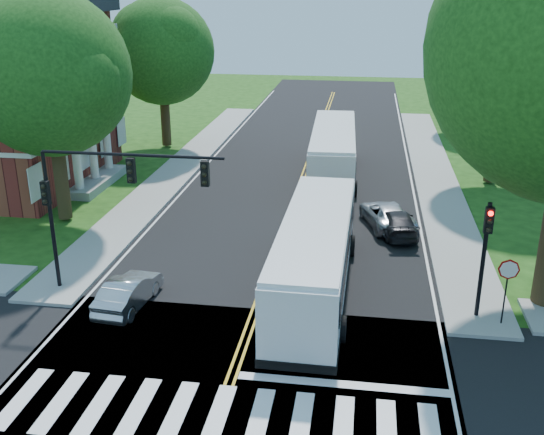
% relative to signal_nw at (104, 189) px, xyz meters
% --- Properties ---
extents(ground, '(140.00, 140.00, 0.00)m').
position_rel_signal_nw_xyz_m(ground, '(5.86, -6.43, -4.38)').
color(ground, '#194010').
rests_on(ground, ground).
extents(road, '(14.00, 96.00, 0.01)m').
position_rel_signal_nw_xyz_m(road, '(5.86, 11.57, -4.37)').
color(road, black).
rests_on(road, ground).
extents(cross_road, '(60.00, 12.00, 0.01)m').
position_rel_signal_nw_xyz_m(cross_road, '(5.86, -6.43, -4.37)').
color(cross_road, black).
rests_on(cross_road, ground).
extents(center_line, '(0.36, 70.00, 0.01)m').
position_rel_signal_nw_xyz_m(center_line, '(5.86, 15.57, -4.36)').
color(center_line, gold).
rests_on(center_line, road).
extents(edge_line_w, '(0.12, 70.00, 0.01)m').
position_rel_signal_nw_xyz_m(edge_line_w, '(-0.94, 15.57, -4.36)').
color(edge_line_w, silver).
rests_on(edge_line_w, road).
extents(edge_line_e, '(0.12, 70.00, 0.01)m').
position_rel_signal_nw_xyz_m(edge_line_e, '(12.66, 15.57, -4.36)').
color(edge_line_e, silver).
rests_on(edge_line_e, road).
extents(crosswalk, '(12.60, 3.00, 0.01)m').
position_rel_signal_nw_xyz_m(crosswalk, '(5.86, -6.93, -4.36)').
color(crosswalk, silver).
rests_on(crosswalk, road).
extents(stop_bar, '(6.60, 0.40, 0.01)m').
position_rel_signal_nw_xyz_m(stop_bar, '(9.36, -4.83, -4.36)').
color(stop_bar, silver).
rests_on(stop_bar, road).
extents(sidewalk_nw, '(2.60, 40.00, 0.15)m').
position_rel_signal_nw_xyz_m(sidewalk_nw, '(-2.44, 18.57, -4.30)').
color(sidewalk_nw, gray).
rests_on(sidewalk_nw, ground).
extents(sidewalk_ne, '(2.60, 40.00, 0.15)m').
position_rel_signal_nw_xyz_m(sidewalk_ne, '(14.16, 18.57, -4.30)').
color(sidewalk_ne, gray).
rests_on(sidewalk_ne, ground).
extents(tree_west_near, '(8.00, 8.00, 11.40)m').
position_rel_signal_nw_xyz_m(tree_west_near, '(-5.64, 7.57, 3.15)').
color(tree_west_near, '#2F2212').
rests_on(tree_west_near, ground).
extents(tree_west_far, '(7.60, 7.60, 10.67)m').
position_rel_signal_nw_xyz_m(tree_west_far, '(-5.14, 23.57, 2.62)').
color(tree_west_far, '#2F2212').
rests_on(tree_west_far, ground).
extents(tree_east_mid, '(8.40, 8.40, 11.93)m').
position_rel_signal_nw_xyz_m(tree_east_mid, '(17.36, 17.57, 3.48)').
color(tree_east_mid, '#2F2212').
rests_on(tree_east_mid, ground).
extents(tree_east_far, '(7.20, 7.20, 10.34)m').
position_rel_signal_nw_xyz_m(tree_east_far, '(18.36, 33.57, 2.48)').
color(tree_east_far, '#2F2212').
rests_on(tree_east_far, ground).
extents(signal_nw, '(7.15, 0.46, 5.66)m').
position_rel_signal_nw_xyz_m(signal_nw, '(0.00, 0.00, 0.00)').
color(signal_nw, black).
rests_on(signal_nw, ground).
extents(signal_ne, '(0.30, 0.46, 4.40)m').
position_rel_signal_nw_xyz_m(signal_ne, '(14.06, 0.01, -1.41)').
color(signal_ne, black).
rests_on(signal_ne, ground).
extents(stop_sign, '(0.76, 0.08, 2.53)m').
position_rel_signal_nw_xyz_m(stop_sign, '(14.86, -0.45, -2.35)').
color(stop_sign, black).
rests_on(stop_sign, ground).
extents(bus_lead, '(3.03, 11.99, 3.09)m').
position_rel_signal_nw_xyz_m(bus_lead, '(7.91, 1.33, -2.73)').
color(bus_lead, silver).
rests_on(bus_lead, road).
extents(bus_follow, '(3.31, 12.36, 3.18)m').
position_rel_signal_nw_xyz_m(bus_follow, '(7.70, 17.31, -2.69)').
color(bus_follow, silver).
rests_on(bus_follow, road).
extents(hatchback, '(1.62, 3.82, 1.23)m').
position_rel_signal_nw_xyz_m(hatchback, '(1.01, -0.96, -3.75)').
color(hatchback, '#B0B3B8').
rests_on(hatchback, road).
extents(suv, '(3.15, 4.75, 1.21)m').
position_rel_signal_nw_xyz_m(suv, '(10.93, 9.22, -3.76)').
color(suv, '#B1B4B9').
rests_on(suv, road).
extents(dark_sedan, '(2.09, 4.16, 1.16)m').
position_rel_signal_nw_xyz_m(dark_sedan, '(11.45, 8.20, -3.79)').
color(dark_sedan, black).
rests_on(dark_sedan, road).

